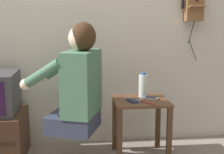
{
  "coord_description": "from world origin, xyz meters",
  "views": [
    {
      "loc": [
        -0.03,
        -1.76,
        1.21
      ],
      "look_at": [
        0.25,
        0.73,
        0.73
      ],
      "focal_mm": 50.0,
      "sensor_mm": 36.0,
      "label": 1
    }
  ],
  "objects_px": {
    "wall_phone_antique": "(194,1)",
    "water_bottle": "(143,85)",
    "person": "(77,83)",
    "cell_phone_spare": "(151,98)",
    "cell_phone_held": "(132,101)",
    "toothbrush": "(146,102)"
  },
  "relations": [
    {
      "from": "wall_phone_antique",
      "to": "water_bottle",
      "type": "bearing_deg",
      "value": -154.92
    },
    {
      "from": "wall_phone_antique",
      "to": "person",
      "type": "bearing_deg",
      "value": -157.21
    },
    {
      "from": "cell_phone_spare",
      "to": "wall_phone_antique",
      "type": "bearing_deg",
      "value": -22.69
    },
    {
      "from": "cell_phone_held",
      "to": "water_bottle",
      "type": "bearing_deg",
      "value": 27.87
    },
    {
      "from": "cell_phone_held",
      "to": "toothbrush",
      "type": "bearing_deg",
      "value": -47.7
    },
    {
      "from": "wall_phone_antique",
      "to": "water_bottle",
      "type": "distance_m",
      "value": 0.94
    },
    {
      "from": "cell_phone_spare",
      "to": "toothbrush",
      "type": "height_order",
      "value": "toothbrush"
    },
    {
      "from": "cell_phone_held",
      "to": "water_bottle",
      "type": "relative_size",
      "value": 0.62
    },
    {
      "from": "water_bottle",
      "to": "person",
      "type": "bearing_deg",
      "value": -159.36
    },
    {
      "from": "cell_phone_held",
      "to": "toothbrush",
      "type": "distance_m",
      "value": 0.12
    },
    {
      "from": "toothbrush",
      "to": "water_bottle",
      "type": "bearing_deg",
      "value": 51.96
    },
    {
      "from": "cell_phone_held",
      "to": "water_bottle",
      "type": "distance_m",
      "value": 0.21
    },
    {
      "from": "water_bottle",
      "to": "wall_phone_antique",
      "type": "bearing_deg",
      "value": 25.08
    },
    {
      "from": "toothbrush",
      "to": "cell_phone_held",
      "type": "bearing_deg",
      "value": 120.09
    },
    {
      "from": "person",
      "to": "wall_phone_antique",
      "type": "bearing_deg",
      "value": -47.18
    },
    {
      "from": "cell_phone_held",
      "to": "water_bottle",
      "type": "xyz_separation_m",
      "value": [
        0.12,
        0.14,
        0.1
      ]
    },
    {
      "from": "wall_phone_antique",
      "to": "cell_phone_held",
      "type": "distance_m",
      "value": 1.12
    },
    {
      "from": "person",
      "to": "wall_phone_antique",
      "type": "distance_m",
      "value": 1.36
    },
    {
      "from": "person",
      "to": "cell_phone_spare",
      "type": "height_order",
      "value": "person"
    },
    {
      "from": "cell_phone_held",
      "to": "toothbrush",
      "type": "height_order",
      "value": "toothbrush"
    },
    {
      "from": "wall_phone_antique",
      "to": "cell_phone_held",
      "type": "xyz_separation_m",
      "value": [
        -0.64,
        -0.39,
        -0.84
      ]
    },
    {
      "from": "wall_phone_antique",
      "to": "cell_phone_spare",
      "type": "distance_m",
      "value": 1.01
    }
  ]
}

